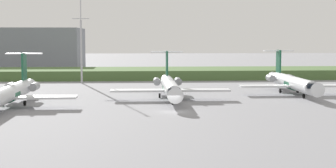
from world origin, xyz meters
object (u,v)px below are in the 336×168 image
Objects in this scene: regional_jet_second at (170,86)px; regional_jet_third at (292,82)px; regional_jet_nearest at (11,92)px; antenna_mast at (81,42)px.

regional_jet_second is 27.21m from regional_jet_third.
regional_jet_third is (26.23, 7.23, 0.00)m from regional_jet_second.
regional_jet_nearest is 1.00× the size of regional_jet_third.
regional_jet_second is at bearing 19.25° from regional_jet_nearest.
regional_jet_second is 1.00× the size of regional_jet_third.
antenna_mast is (-20.86, 34.25, 8.01)m from regional_jet_second.
regional_jet_third is at bearing -29.84° from antenna_mast.
antenna_mast is (7.05, 44.00, 8.01)m from regional_jet_nearest.
regional_jet_nearest is at bearing -160.75° from regional_jet_second.
regional_jet_third is 54.88m from antenna_mast.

